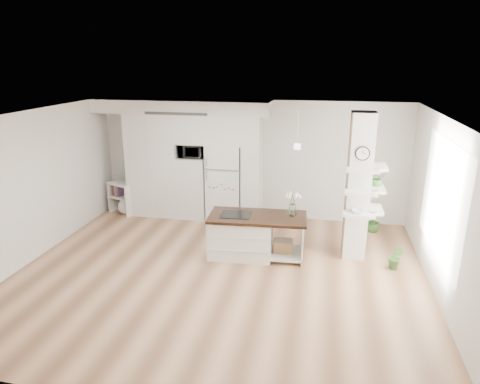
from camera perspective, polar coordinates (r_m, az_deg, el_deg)
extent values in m
cube|color=tan|center=(7.54, -2.80, -10.88)|extent=(7.00, 6.00, 0.01)
cube|color=white|center=(6.69, -3.14, 9.92)|extent=(7.00, 6.00, 0.04)
cube|color=silver|center=(9.83, 1.39, 4.36)|extent=(7.00, 0.04, 2.70)
cube|color=silver|center=(4.41, -12.92, -13.33)|extent=(7.00, 0.04, 2.70)
cube|color=silver|center=(8.54, -26.34, 0.50)|extent=(0.04, 6.00, 2.70)
cube|color=silver|center=(7.04, 25.88, -2.81)|extent=(0.04, 6.00, 2.70)
cube|color=white|center=(10.17, -11.27, 3.61)|extent=(1.20, 0.65, 2.40)
cube|color=white|center=(9.98, -6.19, 0.68)|extent=(0.65, 0.65, 1.42)
cube|color=white|center=(9.68, -6.46, 8.43)|extent=(0.65, 0.65, 0.65)
cube|color=white|center=(9.48, -2.09, 8.34)|extent=(0.85, 0.65, 0.65)
cube|color=white|center=(9.53, 1.63, 3.02)|extent=(0.40, 0.65, 2.40)
cube|color=silver|center=(9.67, -7.89, 11.21)|extent=(4.00, 0.70, 0.30)
cube|color=#262626|center=(9.36, -8.55, 10.30)|extent=(1.40, 0.04, 0.06)
cube|color=white|center=(9.75, -2.00, 1.37)|extent=(0.78, 0.66, 1.75)
cube|color=#B2B2B7|center=(9.33, -2.51, 2.95)|extent=(0.78, 0.01, 0.03)
cube|color=silver|center=(7.96, 15.53, 0.58)|extent=(0.40, 0.40, 2.70)
cube|color=#A67C5D|center=(7.95, 14.02, 0.67)|extent=(0.02, 0.40, 2.70)
cube|color=#A67C5D|center=(8.17, 15.44, 1.00)|extent=(0.40, 0.02, 2.70)
cylinder|color=black|center=(7.60, 16.02, 4.97)|extent=(0.25, 0.03, 0.25)
cylinder|color=white|center=(7.59, 16.03, 4.95)|extent=(0.21, 0.01, 0.21)
plane|color=white|center=(7.26, 25.35, -0.88)|extent=(0.00, 2.40, 2.40)
cylinder|color=white|center=(6.73, 11.47, 4.62)|extent=(0.12, 0.12, 0.10)
cube|color=white|center=(8.06, 0.11, -5.93)|extent=(1.21, 0.83, 0.75)
cube|color=white|center=(8.12, 6.11, -8.01)|extent=(0.67, 0.80, 0.04)
cube|color=white|center=(8.00, 8.33, -6.31)|extent=(0.08, 0.76, 0.75)
cube|color=black|center=(7.88, 2.37, -3.36)|extent=(1.84, 0.96, 0.05)
cube|color=black|center=(7.91, -0.53, -3.01)|extent=(0.56, 0.48, 0.01)
cube|color=tan|center=(8.06, 5.82, -7.17)|extent=(0.37, 0.29, 0.22)
cylinder|color=white|center=(7.89, 6.97, -2.40)|extent=(0.12, 0.12, 0.22)
cube|color=white|center=(10.79, -16.43, -0.51)|extent=(0.17, 0.35, 0.75)
cube|color=white|center=(10.35, -14.27, -1.10)|extent=(0.17, 0.35, 0.75)
cube|color=white|center=(10.47, -15.53, 1.08)|extent=(0.73, 0.58, 0.03)
cube|color=white|center=(10.56, -15.39, -0.63)|extent=(0.70, 0.57, 0.03)
sphere|color=white|center=(10.57, -14.98, -1.88)|extent=(0.37, 0.37, 0.37)
imported|color=#39702D|center=(8.07, 20.05, -8.17)|extent=(0.30, 0.26, 0.46)
imported|color=#39702D|center=(9.58, 17.34, -3.66)|extent=(0.35, 0.35, 0.51)
imported|color=#2D2D2D|center=(9.73, -6.44, 5.45)|extent=(0.54, 0.37, 0.30)
imported|color=#39702D|center=(8.05, 17.93, 1.83)|extent=(0.27, 0.23, 0.30)
imported|color=white|center=(7.79, 15.45, -2.51)|extent=(0.22, 0.22, 0.05)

